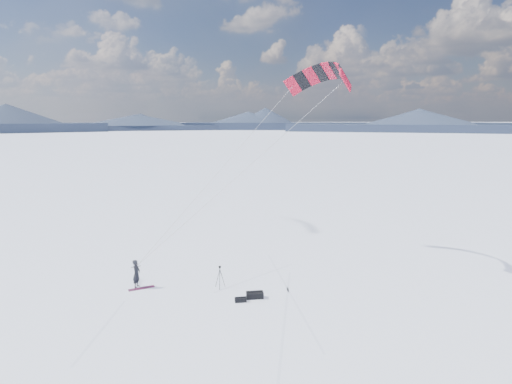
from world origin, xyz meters
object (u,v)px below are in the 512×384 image
object	(u,v)px
snowkiter	(137,287)
snowboard	(141,288)
gear_bag_a	(255,295)
gear_bag_b	(241,300)
tripod	(220,274)

from	to	relation	value
snowkiter	snowboard	size ratio (longest dim) A/B	1.11
snowboard	gear_bag_a	xyz separation A→B (m)	(5.91, -3.01, 0.16)
snowkiter	gear_bag_a	size ratio (longest dim) A/B	1.69
gear_bag_b	tripod	bearing A→B (deg)	113.83
snowboard	gear_bag_b	world-z (taller)	gear_bag_b
snowkiter	tripod	bearing A→B (deg)	-83.84
tripod	gear_bag_b	xyz separation A→B (m)	(0.69, -2.18, -0.71)
snowboard	gear_bag_b	distance (m)	6.02
snowkiter	gear_bag_b	size ratio (longest dim) A/B	2.55
tripod	gear_bag_a	distance (m)	2.55
snowkiter	snowboard	world-z (taller)	snowkiter
tripod	gear_bag_b	world-z (taller)	tripod
snowkiter	gear_bag_a	bearing A→B (deg)	-95.53
snowkiter	snowboard	distance (m)	0.36
tripod	gear_bag_a	size ratio (longest dim) A/B	1.35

